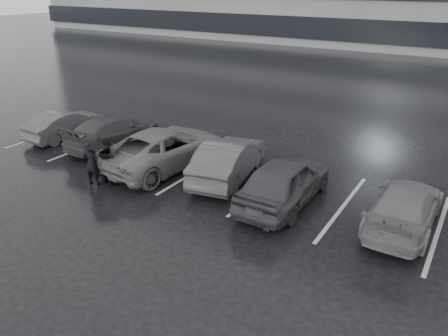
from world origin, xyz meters
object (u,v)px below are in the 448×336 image
Objects in this scene: car_east at (405,207)px; pedestrian_right at (108,162)px; car_west_b at (165,147)px; car_main at (285,181)px; car_west_d at (66,124)px; pedestrian_left at (92,163)px; car_west_a at (228,159)px; car_west_c at (114,131)px.

pedestrian_right is at bearing 14.11° from car_east.
car_main is at bearing -179.03° from car_west_b.
car_west_b is at bearing 0.65° from car_east.
car_west_d is 14.69m from car_east.
car_east is 2.73× the size of pedestrian_left.
pedestrian_right is (-3.34, -2.61, 0.09)m from car_west_a.
car_east is 2.64× the size of pedestrian_right.
car_main is 11.13m from car_west_d.
pedestrian_right is at bearing -157.22° from pedestrian_left.
car_main is at bearing 177.99° from car_west_d.
car_west_b reaches higher than car_west_a.
car_east is 9.75m from pedestrian_right.
car_west_d is at bearing -10.58° from car_west_a.
car_west_c is 2.79× the size of pedestrian_right.
pedestrian_left is at bearing 57.35° from pedestrian_right.
pedestrian_left is at bearing 19.35° from car_main.
pedestrian_left reaches higher than car_main.
car_west_a is 0.82× the size of car_west_b.
car_west_a is 8.58m from car_west_d.
car_east reaches higher than car_west_d.
car_west_a is 2.69× the size of pedestrian_right.
car_west_a is 4.80m from pedestrian_left.
pedestrian_left is (4.83, -2.88, 0.17)m from car_west_d.
pedestrian_left is 0.97× the size of pedestrian_right.
car_west_b is 1.25× the size of car_east.
car_main is 3.62m from car_east.
car_main is at bearing 177.96° from car_west_c.
car_west_d is 5.81m from pedestrian_right.
car_west_a is at bearing -167.70° from car_west_b.
car_west_d is 2.39× the size of pedestrian_left.
car_west_a is 4.24m from pedestrian_right.
car_west_c is 2.70m from car_west_d.
car_west_a reaches higher than car_west_c.
car_west_d is at bearing -3.70° from car_main.
pedestrian_right is (-0.70, -2.28, 0.07)m from car_west_b.
car_west_b is at bearing -132.54° from pedestrian_left.
pedestrian_right is (-5.87, -1.91, 0.05)m from car_main.
pedestrian_right is at bearing 155.55° from car_west_d.
pedestrian_right reaches higher than car_main.
car_west_b is at bearing 178.94° from car_west_d.
car_main is 1.04× the size of car_east.
car_west_b is (-2.64, -0.33, 0.02)m from car_west_a.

